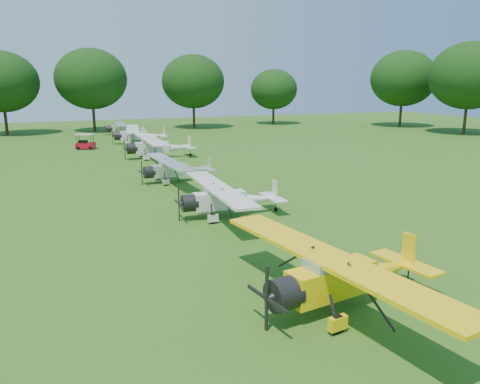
% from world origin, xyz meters
% --- Properties ---
extents(ground, '(160.00, 160.00, 0.00)m').
position_xyz_m(ground, '(0.00, 0.00, 0.00)').
color(ground, '#205515').
rests_on(ground, ground).
extents(tree_belt, '(137.36, 130.27, 14.52)m').
position_xyz_m(tree_belt, '(3.57, 0.16, 8.03)').
color(tree_belt, '#322213').
rests_on(tree_belt, ground).
extents(aircraft_2, '(6.96, 11.03, 2.17)m').
position_xyz_m(aircraft_2, '(-0.12, -9.04, 1.27)').
color(aircraft_2, yellow).
rests_on(aircraft_2, ground).
extents(aircraft_3, '(6.28, 10.00, 1.97)m').
position_xyz_m(aircraft_3, '(0.23, 3.07, 1.15)').
color(aircraft_3, silver).
rests_on(aircraft_3, ground).
extents(aircraft_4, '(5.89, 9.38, 1.85)m').
position_xyz_m(aircraft_4, '(-0.06, 13.74, 1.08)').
color(aircraft_4, white).
rests_on(aircraft_4, ground).
extents(aircraft_5, '(7.15, 11.35, 2.24)m').
position_xyz_m(aircraft_5, '(1.18, 25.98, 1.31)').
color(aircraft_5, silver).
rests_on(aircraft_5, ground).
extents(aircraft_6, '(6.94, 10.99, 2.16)m').
position_xyz_m(aircraft_6, '(1.46, 38.36, 1.26)').
color(aircraft_6, silver).
rests_on(aircraft_6, ground).
extents(aircraft_7, '(5.86, 9.35, 1.84)m').
position_xyz_m(aircraft_7, '(1.49, 50.19, 1.07)').
color(aircraft_7, white).
rests_on(aircraft_7, ground).
extents(golf_cart, '(2.37, 1.90, 1.78)m').
position_xyz_m(golf_cart, '(-5.19, 35.72, 0.59)').
color(golf_cart, '#AE0C21').
rests_on(golf_cart, ground).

